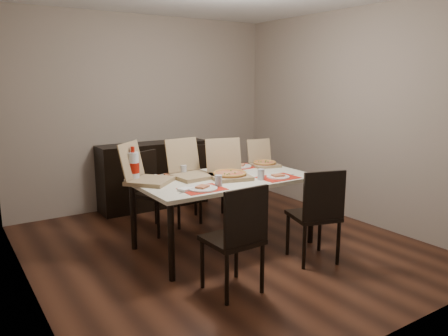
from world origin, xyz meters
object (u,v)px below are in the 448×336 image
Objects in this scene: soda_bottle at (133,167)px; dining_table at (224,184)px; pizza_box_center at (229,172)px; sideboard at (154,175)px; chair_near_right at (317,212)px; dip_bowl at (232,172)px; chair_far_right at (211,178)px; chair_far_left at (152,188)px; chair_near_left at (237,235)px.

dining_table is at bearing -21.14° from soda_bottle.
sideboard is at bearing 91.44° from pizza_box_center.
soda_bottle is (-1.36, 1.18, 0.39)m from chair_near_right.
dip_bowl is (0.19, -1.63, 0.31)m from sideboard.
soda_bottle is at bearing 168.68° from dip_bowl.
chair_near_right is at bearing -59.83° from pizza_box_center.
chair_far_right is 1.08m from pizza_box_center.
dining_table is 0.14m from pizza_box_center.
soda_bottle is (-0.86, 0.33, 0.22)m from dining_table.
chair_near_right is (0.52, -2.61, 0.06)m from sideboard.
chair_far_right is at bearing 74.32° from dip_bowl.
chair_far_left is 0.80m from soda_bottle.
dip_bowl is at bearing 108.46° from chair_near_right.
chair_far_right is 8.25× the size of dip_bowl.
pizza_box_center is 1.43× the size of soda_bottle.
chair_near_left is at bearing -120.06° from pizza_box_center.
chair_near_right is 1.83× the size of pizza_box_center.
dining_table is 1.03m from chair_far_right.
dining_table is 1.09m from chair_near_left.
dining_table is at bearing -64.20° from chair_far_left.
chair_near_left is at bearing -115.61° from chair_far_right.
chair_far_right is at bearing 68.92° from pizza_box_center.
dining_table is at bearing 129.91° from pizza_box_center.
dining_table is 1.00m from chair_far_left.
chair_near_right reaches higher than dip_bowl.
chair_far_right is (0.90, 1.88, 0.00)m from chair_near_left.
chair_far_right is at bearing -63.16° from sideboard.
chair_near_right is 1.85m from soda_bottle.
dip_bowl is (0.68, 1.08, 0.25)m from chair_near_left.
chair_near_left reaches higher than dip_bowl.
sideboard is 1.71m from soda_bottle.
soda_bottle reaches higher than dip_bowl.
chair_near_left is 1.84m from chair_far_left.
soda_bottle reaches higher than chair_far_left.
dip_bowl is 0.32× the size of soda_bottle.
pizza_box_center reaches higher than sideboard.
dining_table is 1.01m from chair_near_right.
dining_table is 15.97× the size of dip_bowl.
pizza_box_center is at bearing -88.56° from sideboard.
chair_far_right is at bearing 64.39° from chair_near_left.
chair_far_left is 1.08m from pizza_box_center.
chair_near_right reaches higher than dining_table.
dining_table is 1.94× the size of chair_far_right.
soda_bottle reaches higher than chair_near_left.
soda_bottle reaches higher than chair_near_right.
soda_bottle is at bearing -154.72° from chair_far_right.
sideboard is at bearing 116.84° from chair_far_right.
chair_near_left is 1.39m from soda_bottle.
chair_near_left is at bearing -174.35° from chair_near_right.
dip_bowl is (0.61, -0.76, 0.25)m from chair_far_left.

